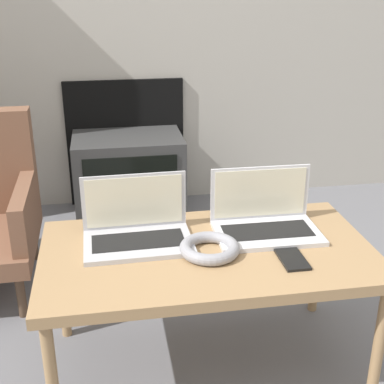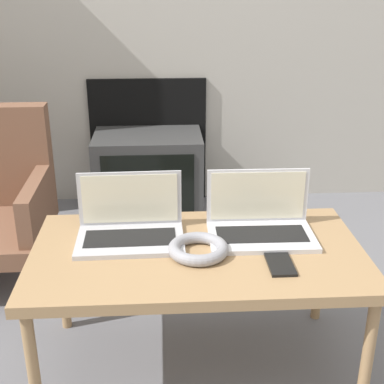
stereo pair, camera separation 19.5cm
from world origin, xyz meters
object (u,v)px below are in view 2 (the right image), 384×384
headphones (197,249)px  tv (149,175)px  phone (280,264)px  laptop_left (130,225)px  laptop_right (260,222)px

headphones → tv: headphones is taller
phone → tv: (-0.42, 1.43, -0.23)m
laptop_left → phone: (0.46, -0.21, -0.04)m
laptop_left → headphones: (0.21, -0.13, -0.03)m
laptop_right → phone: (0.02, -0.21, -0.04)m
laptop_left → laptop_right: same height
headphones → tv: size_ratio=0.32×
headphones → tv: 1.38m
laptop_right → headphones: size_ratio=1.85×
tv → laptop_left: bearing=-91.6°
phone → laptop_left: bearing=155.0°
tv → phone: bearing=-73.4°
laptop_right → tv: bearing=109.0°
headphones → phone: headphones is taller
laptop_right → tv: laptop_right is taller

